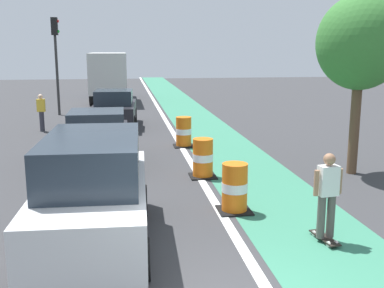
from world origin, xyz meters
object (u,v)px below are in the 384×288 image
at_px(parked_sedan_third, 114,109).
at_px(street_tree_sidewalk, 360,44).
at_px(traffic_barrel_front, 235,188).
at_px(pedestrian_crossing, 41,112).
at_px(delivery_truck_down_block, 109,74).
at_px(traffic_light_corner, 56,49).
at_px(skateboarder_on_lane, 327,195).
at_px(traffic_barrel_mid, 203,158).
at_px(parked_suv_nearest, 94,191).
at_px(parked_sedan_second, 98,138).
at_px(traffic_barrel_back, 184,132).

distance_m(parked_sedan_third, street_tree_sidewalk, 11.77).
relative_size(parked_sedan_third, traffic_barrel_front, 3.85).
bearing_deg(pedestrian_crossing, delivery_truck_down_block, 77.07).
xyz_separation_m(parked_sedan_third, traffic_light_corner, (-3.02, 4.39, 2.67)).
relative_size(skateboarder_on_lane, delivery_truck_down_block, 0.22).
distance_m(delivery_truck_down_block, traffic_light_corner, 6.85).
height_order(traffic_barrel_mid, traffic_light_corner, traffic_light_corner).
relative_size(parked_suv_nearest, parked_sedan_third, 1.11).
bearing_deg(parked_sedan_third, parked_sedan_second, -93.21).
height_order(traffic_barrel_back, pedestrian_crossing, pedestrian_crossing).
bearing_deg(skateboarder_on_lane, traffic_barrel_front, 125.32).
distance_m(traffic_barrel_back, street_tree_sidewalk, 6.92).
bearing_deg(traffic_light_corner, parked_sedan_third, -55.45).
relative_size(traffic_barrel_front, traffic_barrel_back, 1.00).
bearing_deg(traffic_barrel_front, skateboarder_on_lane, -54.68).
relative_size(traffic_barrel_front, traffic_barrel_mid, 1.00).
height_order(delivery_truck_down_block, traffic_light_corner, traffic_light_corner).
height_order(skateboarder_on_lane, pedestrian_crossing, skateboarder_on_lane).
relative_size(parked_sedan_third, traffic_barrel_mid, 3.85).
bearing_deg(parked_sedan_second, traffic_barrel_mid, -32.24).
relative_size(skateboarder_on_lane, traffic_barrel_back, 1.55).
distance_m(traffic_barrel_front, street_tree_sidewalk, 5.81).
bearing_deg(traffic_barrel_front, pedestrian_crossing, 117.98).
bearing_deg(street_tree_sidewalk, traffic_barrel_front, -147.14).
xyz_separation_m(parked_sedan_third, delivery_truck_down_block, (-0.52, 10.55, 1.01)).
bearing_deg(parked_sedan_second, delivery_truck_down_block, 90.41).
height_order(skateboarder_on_lane, traffic_barrel_mid, skateboarder_on_lane).
height_order(parked_sedan_third, traffic_barrel_mid, parked_sedan_third).
bearing_deg(parked_sedan_third, skateboarder_on_lane, -73.28).
relative_size(parked_sedan_second, traffic_barrel_front, 3.77).
relative_size(skateboarder_on_lane, pedestrian_crossing, 1.05).
bearing_deg(parked_suv_nearest, traffic_barrel_front, 25.34).
bearing_deg(parked_suv_nearest, parked_sedan_third, 89.36).
bearing_deg(pedestrian_crossing, street_tree_sidewalk, -40.15).
xyz_separation_m(parked_sedan_third, pedestrian_crossing, (-3.10, -0.68, 0.03)).
relative_size(traffic_barrel_back, traffic_light_corner, 0.21).
height_order(parked_suv_nearest, pedestrian_crossing, parked_suv_nearest).
distance_m(traffic_barrel_mid, street_tree_sidewalk, 5.34).
distance_m(parked_sedan_third, traffic_barrel_back, 5.37).
distance_m(traffic_barrel_front, traffic_barrel_mid, 2.89).
bearing_deg(street_tree_sidewalk, traffic_light_corner, 126.29).
bearing_deg(traffic_light_corner, skateboarder_on_lane, -68.44).
height_order(traffic_barrel_front, delivery_truck_down_block, delivery_truck_down_block).
bearing_deg(pedestrian_crossing, traffic_barrel_back, -35.43).
height_order(skateboarder_on_lane, traffic_barrel_front, skateboarder_on_lane).
bearing_deg(traffic_barrel_back, parked_suv_nearest, -107.82).
bearing_deg(traffic_barrel_mid, skateboarder_on_lane, -72.15).
bearing_deg(street_tree_sidewalk, pedestrian_crossing, 139.85).
bearing_deg(traffic_barrel_back, traffic_barrel_mid, -89.97).
xyz_separation_m(traffic_barrel_front, traffic_light_corner, (-5.81, 16.15, 2.97)).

